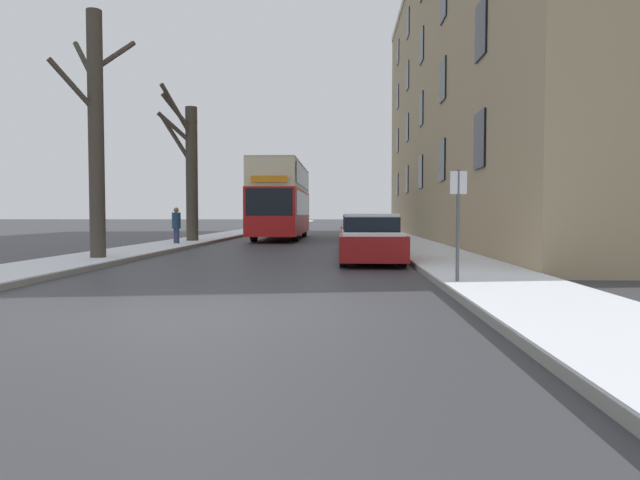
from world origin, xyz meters
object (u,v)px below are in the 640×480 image
at_px(parked_car_2, 360,231).
at_px(pedestrian_left_sidewalk, 176,225).
at_px(oncoming_van, 292,217).
at_px(parked_car_0, 371,240).
at_px(bare_tree_left_0, 96,131).
at_px(double_decker_bus, 282,197).
at_px(parked_car_1, 364,234).
at_px(bare_tree_left_1, 190,168).
at_px(parked_car_3, 357,228).
at_px(street_sign_post, 458,220).

bearing_deg(parked_car_2, pedestrian_left_sidewalk, -164.52).
bearing_deg(oncoming_van, pedestrian_left_sidewalk, -96.38).
xyz_separation_m(parked_car_0, parked_car_2, (0.00, 10.66, -0.02)).
xyz_separation_m(bare_tree_left_0, pedestrian_left_sidewalk, (-0.07, 8.40, -2.97)).
bearing_deg(double_decker_bus, parked_car_1, -68.78).
xyz_separation_m(bare_tree_left_1, parked_car_2, (8.37, -0.28, -3.09)).
relative_size(double_decker_bus, parked_car_3, 2.82).
bearing_deg(double_decker_bus, pedestrian_left_sidewalk, -114.70).
bearing_deg(parked_car_0, parked_car_2, 90.00).
height_order(oncoming_van, pedestrian_left_sidewalk, oncoming_van).
relative_size(bare_tree_left_0, parked_car_2, 1.72).
height_order(bare_tree_left_1, parked_car_3, bare_tree_left_1).
xyz_separation_m(oncoming_van, street_sign_post, (6.79, -40.13, 0.10)).
bearing_deg(pedestrian_left_sidewalk, parked_car_3, -89.11).
xyz_separation_m(parked_car_0, oncoming_van, (-5.40, 34.27, 0.56)).
relative_size(bare_tree_left_0, parked_car_0, 1.81).
bearing_deg(oncoming_van, parked_car_0, -81.04).
height_order(bare_tree_left_1, parked_car_2, bare_tree_left_1).
height_order(bare_tree_left_0, parked_car_2, bare_tree_left_0).
relative_size(parked_car_2, oncoming_van, 0.76).
bearing_deg(parked_car_1, double_decker_bus, 111.22).
height_order(bare_tree_left_0, street_sign_post, bare_tree_left_0).
distance_m(parked_car_1, street_sign_post, 11.24).
relative_size(bare_tree_left_1, street_sign_post, 3.26).
distance_m(bare_tree_left_1, street_sign_post, 19.57).
distance_m(bare_tree_left_1, oncoming_van, 23.66).
height_order(bare_tree_left_1, parked_car_1, bare_tree_left_1).
relative_size(bare_tree_left_0, double_decker_bus, 0.65).
xyz_separation_m(bare_tree_left_1, parked_car_0, (8.37, -10.94, -3.07)).
bearing_deg(bare_tree_left_1, pedestrian_left_sidewalk, -88.42).
bearing_deg(street_sign_post, bare_tree_left_0, 148.85).
bearing_deg(bare_tree_left_1, parked_car_1, -34.07).
height_order(bare_tree_left_1, double_decker_bus, bare_tree_left_1).
height_order(double_decker_bus, oncoming_van, double_decker_bus).
distance_m(pedestrian_left_sidewalk, street_sign_post, 17.21).
height_order(bare_tree_left_0, double_decker_bus, bare_tree_left_0).
xyz_separation_m(bare_tree_left_0, double_decker_bus, (3.78, 16.77, -1.47)).
bearing_deg(oncoming_van, bare_tree_left_0, -94.71).
bearing_deg(parked_car_0, oncoming_van, 98.96).
bearing_deg(bare_tree_left_0, parked_car_0, 0.28).
distance_m(parked_car_1, pedestrian_left_sidewalk, 8.86).
distance_m(parked_car_3, street_sign_post, 22.00).
xyz_separation_m(parked_car_2, parked_car_3, (0.00, 5.44, -0.01)).
relative_size(bare_tree_left_1, double_decker_bus, 0.65).
height_order(parked_car_1, street_sign_post, street_sign_post).
relative_size(parked_car_1, oncoming_van, 0.77).
bearing_deg(bare_tree_left_0, street_sign_post, -31.15).
height_order(bare_tree_left_1, oncoming_van, bare_tree_left_1).
distance_m(parked_car_0, parked_car_2, 10.66).
relative_size(parked_car_0, parked_car_3, 1.01).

